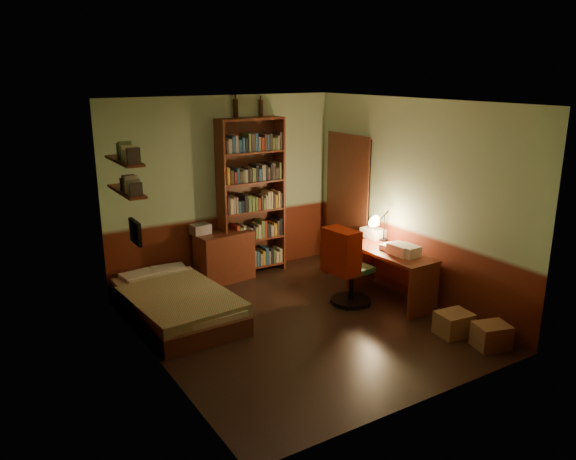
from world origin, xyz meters
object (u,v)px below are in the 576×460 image
bookshelf (251,198)px  office_chair (352,272)px  bed (175,294)px  desk (390,276)px  desk_lamp (384,221)px  dresser (224,257)px  mini_stereo (200,229)px  cardboard_box_a (491,336)px  cardboard_box_b (454,324)px

bookshelf → office_chair: bookshelf is taller
bed → bookshelf: size_ratio=0.86×
desk → desk_lamp: 0.79m
dresser → office_chair: office_chair is taller
mini_stereo → office_chair: 2.23m
dresser → office_chair: bearing=-63.4°
mini_stereo → desk: bearing=-53.1°
dresser → mini_stereo: size_ratio=3.07×
desk_lamp → office_chair: 0.94m
desk → cardboard_box_a: 1.61m
desk → desk_lamp: desk_lamp is taller
dresser → bookshelf: bearing=3.8°
bed → office_chair: (2.09, -0.83, 0.14)m
bookshelf → cardboard_box_a: size_ratio=6.32×
mini_stereo → dresser: bearing=-29.3°
bed → office_chair: 2.25m
desk → cardboard_box_a: (0.05, -1.60, -0.20)m
bed → mini_stereo: bearing=49.0°
dresser → desk_lamp: desk_lamp is taller
dresser → desk: 2.37m
office_chair → cardboard_box_a: office_chair is taller
office_chair → cardboard_box_a: (0.55, -1.78, -0.30)m
bookshelf → bed: bearing=-150.9°
mini_stereo → bookshelf: 0.88m
desk_lamp → cardboard_box_a: desk_lamp is taller
bookshelf → desk_lamp: bookshelf is taller
bookshelf → cardboard_box_b: bearing=-72.7°
desk → cardboard_box_b: bearing=-94.3°
bed → desk: 2.78m
bookshelf → office_chair: (0.54, -1.71, -0.71)m
mini_stereo → cardboard_box_b: 3.62m
mini_stereo → office_chair: office_chair is taller
dresser → cardboard_box_a: dresser is taller
dresser → desk_lamp: (1.77, -1.37, 0.59)m
cardboard_box_a → desk: bearing=91.7°
bookshelf → desk: bookshelf is taller
bed → cardboard_box_b: bed is taller
cardboard_box_b → cardboard_box_a: bearing=-76.2°
bed → cardboard_box_a: bearing=-46.2°
bed → dresser: size_ratio=2.45×
dresser → desk: size_ratio=0.64×
desk → cardboard_box_b: desk is taller
desk_lamp → desk: bearing=-118.2°
office_chair → cardboard_box_b: bearing=-78.1°
dresser → cardboard_box_b: (1.48, -2.96, -0.22)m
dresser → mini_stereo: 0.54m
bookshelf → office_chair: 1.93m
office_chair → cardboard_box_b: size_ratio=2.30×
dresser → bed: bearing=-148.9°
desk → office_chair: size_ratio=1.44×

